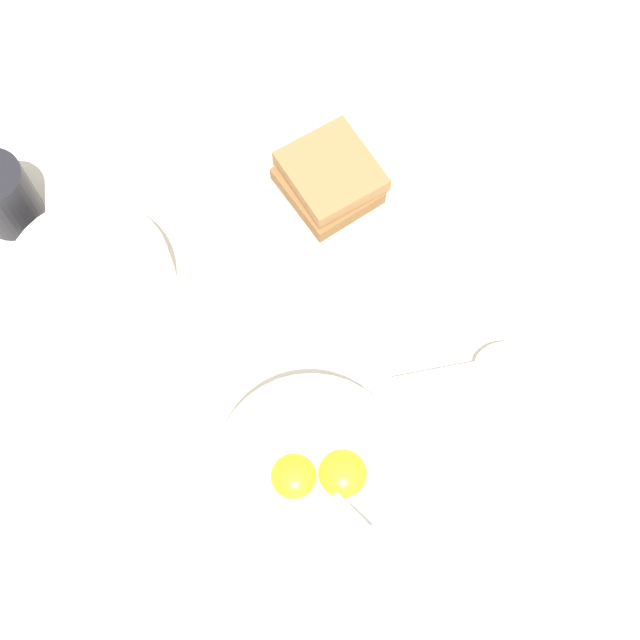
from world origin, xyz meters
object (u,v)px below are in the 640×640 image
object	(u,v)px
egg_bowl	(312,472)
soup_spoon	(492,365)
congee_bowl	(93,281)
toast_plate	(328,190)
toast_sandwich	(329,179)
drinking_cup	(2,194)

from	to	relation	value
egg_bowl	soup_spoon	xyz separation A→B (m)	(0.21, -0.00, -0.02)
egg_bowl	congee_bowl	world-z (taller)	egg_bowl
toast_plate	soup_spoon	distance (m)	0.26
toast_sandwich	soup_spoon	bearing A→B (deg)	-82.81
congee_bowl	drinking_cup	bearing A→B (deg)	105.38
toast_sandwich	drinking_cup	bearing A→B (deg)	151.88
drinking_cup	congee_bowl	bearing A→B (deg)	-74.62
toast_plate	toast_sandwich	size ratio (longest dim) A/B	2.15
toast_plate	soup_spoon	size ratio (longest dim) A/B	1.50
egg_bowl	toast_sandwich	world-z (taller)	egg_bowl
toast_plate	toast_sandwich	bearing A→B (deg)	-81.81
toast_sandwich	drinking_cup	size ratio (longest dim) A/B	1.19
congee_bowl	toast_sandwich	bearing A→B (deg)	-6.84
egg_bowl	toast_plate	distance (m)	0.31
toast_sandwich	congee_bowl	world-z (taller)	toast_sandwich
toast_plate	soup_spoon	xyz separation A→B (m)	(0.03, -0.26, 0.00)
toast_sandwich	drinking_cup	xyz separation A→B (m)	(-0.30, 0.16, 0.01)
soup_spoon	drinking_cup	distance (m)	0.53
soup_spoon	drinking_cup	world-z (taller)	drinking_cup
toast_sandwich	congee_bowl	distance (m)	0.27
egg_bowl	toast_sandwich	bearing A→B (deg)	54.62
drinking_cup	soup_spoon	bearing A→B (deg)	-51.29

